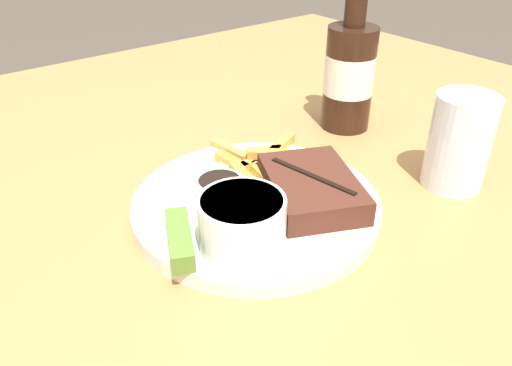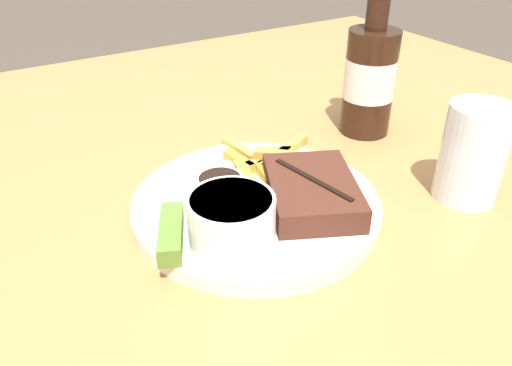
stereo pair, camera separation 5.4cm
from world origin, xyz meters
TOP-DOWN VIEW (x-y plane):
  - dining_table at (0.00, 0.00)m, footprint 1.33×1.45m
  - dinner_plate at (0.00, 0.00)m, footprint 0.28×0.28m
  - steak_portion at (0.04, 0.05)m, footprint 0.16×0.14m
  - fries_pile at (-0.06, 0.05)m, footprint 0.14×0.14m
  - coleslaw_cup at (0.06, -0.06)m, footprint 0.08×0.08m
  - dipping_sauce_cup at (-0.02, -0.03)m, footprint 0.05×0.05m
  - pickle_spear at (0.02, -0.11)m, footprint 0.08×0.05m
  - fork_utensil at (-0.07, 0.01)m, footprint 0.13×0.04m
  - knife_utensil at (0.01, 0.03)m, footprint 0.04×0.17m
  - beer_bottle at (-0.10, 0.25)m, footprint 0.07×0.07m
  - drinking_glass at (0.10, 0.23)m, footprint 0.07×0.07m

SIDE VIEW (x-z plane):
  - dining_table at x=0.00m, z-range 0.32..1.08m
  - dinner_plate at x=0.00m, z-range 0.77..0.78m
  - fork_utensil at x=-0.07m, z-range 0.78..0.79m
  - knife_utensil at x=0.01m, z-range 0.78..0.79m
  - fries_pile at x=-0.06m, z-range 0.78..0.80m
  - pickle_spear at x=0.02m, z-range 0.78..0.80m
  - steak_portion at x=0.04m, z-range 0.78..0.81m
  - dipping_sauce_cup at x=-0.02m, z-range 0.79..0.81m
  - coleslaw_cup at x=0.06m, z-range 0.79..0.84m
  - drinking_glass at x=0.10m, z-range 0.77..0.88m
  - beer_bottle at x=-0.10m, z-range 0.73..0.97m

